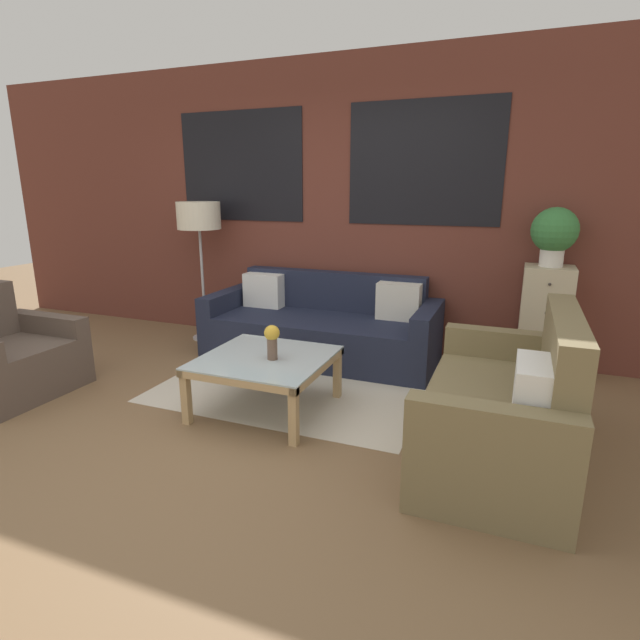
# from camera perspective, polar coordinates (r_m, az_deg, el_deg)

# --- Properties ---
(ground_plane) EXTENTS (16.00, 16.00, 0.00)m
(ground_plane) POSITION_cam_1_polar(r_m,az_deg,el_deg) (3.36, -14.66, -13.80)
(ground_plane) COLOR brown
(wall_back_brick) EXTENTS (8.40, 0.09, 2.80)m
(wall_back_brick) POSITION_cam_1_polar(r_m,az_deg,el_deg) (5.12, 0.85, 12.87)
(wall_back_brick) COLOR brown
(wall_back_brick) RESTS_ON ground_plane
(rug) EXTENTS (2.11, 1.69, 0.00)m
(rug) POSITION_cam_1_polar(r_m,az_deg,el_deg) (4.24, -2.52, -7.11)
(rug) COLOR beige
(rug) RESTS_ON ground_plane
(couch_dark) EXTENTS (2.18, 0.88, 0.78)m
(couch_dark) POSITION_cam_1_polar(r_m,az_deg,el_deg) (4.79, 0.23, -0.98)
(couch_dark) COLOR #1E2338
(couch_dark) RESTS_ON ground_plane
(settee_vintage) EXTENTS (0.80, 1.50, 0.92)m
(settee_vintage) POSITION_cam_1_polar(r_m,az_deg,el_deg) (3.18, 20.39, -9.81)
(settee_vintage) COLOR olive
(settee_vintage) RESTS_ON ground_plane
(armchair_corner) EXTENTS (0.80, 0.88, 0.84)m
(armchair_corner) POSITION_cam_1_polar(r_m,az_deg,el_deg) (4.66, -32.19, -3.83)
(armchair_corner) COLOR brown
(armchair_corner) RESTS_ON ground_plane
(coffee_table) EXTENTS (0.89, 0.89, 0.41)m
(coffee_table) POSITION_cam_1_polar(r_m,az_deg,el_deg) (3.64, -6.23, -5.07)
(coffee_table) COLOR silver
(coffee_table) RESTS_ON ground_plane
(floor_lamp) EXTENTS (0.44, 0.44, 1.45)m
(floor_lamp) POSITION_cam_1_polar(r_m,az_deg,el_deg) (5.36, -13.67, 11.02)
(floor_lamp) COLOR #B2B2B7
(floor_lamp) RESTS_ON ground_plane
(drawer_cabinet) EXTENTS (0.39, 0.37, 0.96)m
(drawer_cabinet) POSITION_cam_1_polar(r_m,az_deg,el_deg) (4.67, 24.21, -0.20)
(drawer_cabinet) COLOR #C6B793
(drawer_cabinet) RESTS_ON ground_plane
(potted_plant) EXTENTS (0.37, 0.37, 0.48)m
(potted_plant) POSITION_cam_1_polar(r_m,az_deg,el_deg) (4.55, 25.22, 9.03)
(potted_plant) COLOR silver
(potted_plant) RESTS_ON drawer_cabinet
(flower_vase) EXTENTS (0.11, 0.11, 0.25)m
(flower_vase) POSITION_cam_1_polar(r_m,az_deg,el_deg) (3.51, -5.50, -2.18)
(flower_vase) COLOR brown
(flower_vase) RESTS_ON coffee_table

